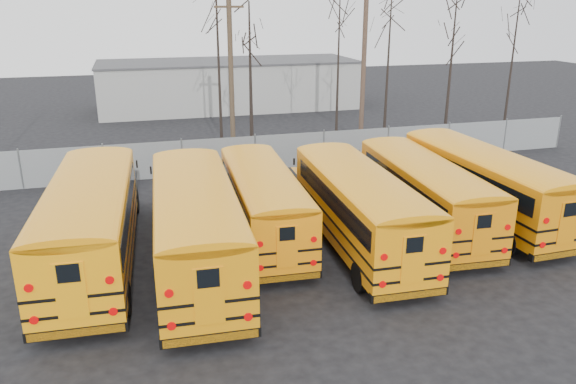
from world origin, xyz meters
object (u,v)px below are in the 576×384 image
object	(u,v)px
bus_f	(482,178)
utility_pole_left	(231,78)
bus_e	(422,187)
utility_pole_right	(364,62)
bus_a	(91,215)
bus_b	(195,218)
bus_c	(262,197)
bus_d	(357,201)

from	to	relation	value
bus_f	utility_pole_left	xyz separation A→B (m)	(-8.54, 12.50, 2.96)
bus_e	utility_pole_left	xyz separation A→B (m)	(-5.62, 12.70, 3.06)
bus_f	utility_pole_right	size ratio (longest dim) A/B	1.11
utility_pole_left	utility_pole_right	size ratio (longest dim) A/B	0.92
utility_pole_right	bus_f	bearing A→B (deg)	-117.54
bus_e	bus_a	bearing A→B (deg)	-175.68
bus_a	utility_pole_right	distance (m)	22.78
bus_a	bus_b	bearing A→B (deg)	-17.06
bus_c	bus_e	xyz separation A→B (m)	(6.59, -0.76, 0.05)
bus_b	utility_pole_left	size ratio (longest dim) A/B	1.27
bus_b	utility_pole_right	size ratio (longest dim) A/B	1.16
bus_d	bus_f	distance (m)	6.36
bus_a	bus_e	world-z (taller)	bus_a
bus_d	utility_pole_right	distance (m)	17.89
bus_b	utility_pole_right	xyz separation A→B (m)	(13.07, 16.58, 3.30)
utility_pole_right	bus_d	bearing A→B (deg)	-138.13
utility_pole_right	bus_a	bearing A→B (deg)	-162.13
bus_b	utility_pole_left	world-z (taller)	utility_pole_left
utility_pole_right	bus_b	bearing A→B (deg)	-153.23
bus_a	bus_f	distance (m)	15.86
bus_e	bus_f	xyz separation A→B (m)	(2.91, 0.20, 0.10)
bus_f	bus_b	bearing A→B (deg)	-174.06
bus_c	bus_f	size ratio (longest dim) A/B	0.92
utility_pole_left	bus_f	bearing A→B (deg)	-52.75
utility_pole_left	utility_pole_right	distance (m)	9.52
bus_c	bus_e	distance (m)	6.63
bus_a	bus_d	distance (m)	9.66
bus_b	bus_c	distance (m)	3.67
bus_d	utility_pole_left	size ratio (longest dim) A/B	1.19
bus_c	bus_e	world-z (taller)	bus_e
utility_pole_left	utility_pole_right	world-z (taller)	utility_pole_right
bus_d	utility_pole_right	xyz separation A→B (m)	(6.90, 16.15, 3.41)
bus_f	utility_pole_left	size ratio (longest dim) A/B	1.20
bus_a	bus_c	xyz separation A→B (m)	(6.35, 0.99, -0.24)
bus_b	bus_a	bearing A→B (deg)	162.69
bus_c	utility_pole_left	size ratio (longest dim) A/B	1.11
bus_d	utility_pole_right	world-z (taller)	utility_pole_right
bus_b	bus_d	xyz separation A→B (m)	(6.16, 0.43, -0.11)
bus_a	utility_pole_right	bearing A→B (deg)	45.72
utility_pole_left	bus_b	bearing A→B (deg)	-102.31
bus_c	utility_pole_left	distance (m)	12.38
utility_pole_right	utility_pole_left	bearing A→B (deg)	169.57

